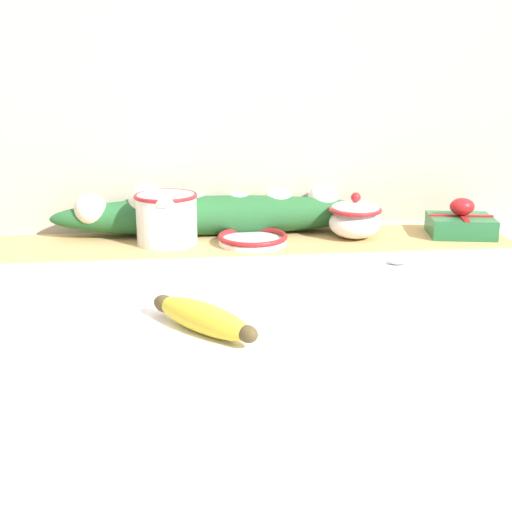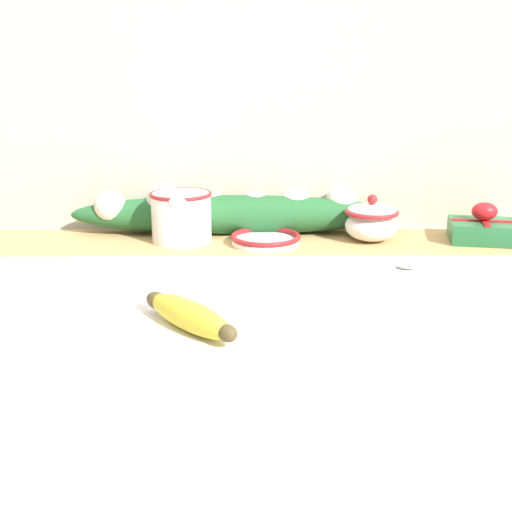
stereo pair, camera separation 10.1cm
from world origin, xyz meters
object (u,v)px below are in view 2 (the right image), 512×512
Objects in this scene: cream_pitcher at (181,215)px; banana at (189,315)px; sugar_bowl at (371,221)px; small_dish at (266,239)px; gift_box at (483,229)px; spoon at (398,266)px.

cream_pitcher is 0.45m from banana.
cream_pitcher is 1.34× the size of sugar_bowl.
gift_box reaches higher than small_dish.
cream_pitcher is 0.38m from sugar_bowl.
cream_pitcher is 0.44m from spoon.
small_dish is at bearing 155.72° from spoon.
cream_pitcher is 0.99× the size of gift_box.
spoon is (0.34, 0.27, -0.02)m from banana.
sugar_bowl is 0.61× the size of spoon.
sugar_bowl is at bearing 54.33° from banana.
cream_pitcher is 0.90× the size of banana.
spoon is at bearing -84.37° from sugar_bowl.
small_dish is 0.44m from gift_box.
small_dish is (-0.21, -0.02, -0.03)m from sugar_bowl.
spoon is at bearing -33.72° from small_dish.
small_dish is 0.27m from spoon.
gift_box is at bearing 39.27° from banana.
spoon is at bearing -24.19° from cream_pitcher.
sugar_bowl reaches higher than small_dish.
banana is at bearing -82.95° from cream_pitcher.
banana is at bearing -140.73° from gift_box.
cream_pitcher reaches higher than spoon.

